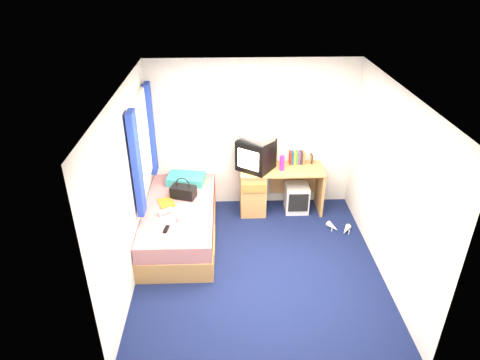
{
  "coord_description": "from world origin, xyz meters",
  "views": [
    {
      "loc": [
        -0.41,
        -4.5,
        3.77
      ],
      "look_at": [
        -0.23,
        0.7,
        0.95
      ],
      "focal_mm": 32.0,
      "sensor_mm": 36.0,
      "label": 1
    }
  ],
  "objects_px": {
    "pink_water_bottle": "(282,163)",
    "vcr": "(256,137)",
    "storage_cube": "(296,198)",
    "picture_frame": "(311,159)",
    "desk": "(264,187)",
    "magazine": "(166,203)",
    "colour_swatch_fan": "(183,233)",
    "towel": "(189,216)",
    "white_heels": "(339,228)",
    "water_bottle": "(165,211)",
    "bed": "(180,222)",
    "handbag": "(183,192)",
    "pillow": "(186,179)",
    "remote_control": "(166,229)",
    "crt_tv": "(256,154)",
    "aerosol_can": "(270,161)"
  },
  "relations": [
    {
      "from": "desk",
      "to": "pink_water_bottle",
      "type": "bearing_deg",
      "value": -14.1
    },
    {
      "from": "storage_cube",
      "to": "desk",
      "type": "bearing_deg",
      "value": 176.12
    },
    {
      "from": "storage_cube",
      "to": "handbag",
      "type": "relative_size",
      "value": 1.15
    },
    {
      "from": "vcr",
      "to": "towel",
      "type": "bearing_deg",
      "value": -90.59
    },
    {
      "from": "crt_tv",
      "to": "aerosol_can",
      "type": "bearing_deg",
      "value": 56.66
    },
    {
      "from": "vcr",
      "to": "white_heels",
      "type": "bearing_deg",
      "value": 13.87
    },
    {
      "from": "pillow",
      "to": "pink_water_bottle",
      "type": "height_order",
      "value": "pink_water_bottle"
    },
    {
      "from": "bed",
      "to": "vcr",
      "type": "height_order",
      "value": "vcr"
    },
    {
      "from": "pillow",
      "to": "storage_cube",
      "type": "xyz_separation_m",
      "value": [
        1.75,
        -0.01,
        -0.37
      ]
    },
    {
      "from": "pink_water_bottle",
      "to": "picture_frame",
      "type": "bearing_deg",
      "value": 26.29
    },
    {
      "from": "picture_frame",
      "to": "remote_control",
      "type": "height_order",
      "value": "picture_frame"
    },
    {
      "from": "bed",
      "to": "desk",
      "type": "relative_size",
      "value": 1.54
    },
    {
      "from": "desk",
      "to": "magazine",
      "type": "bearing_deg",
      "value": -156.36
    },
    {
      "from": "towel",
      "to": "desk",
      "type": "bearing_deg",
      "value": 43.89
    },
    {
      "from": "vcr",
      "to": "pink_water_bottle",
      "type": "distance_m",
      "value": 0.58
    },
    {
      "from": "remote_control",
      "to": "pillow",
      "type": "bearing_deg",
      "value": 91.68
    },
    {
      "from": "storage_cube",
      "to": "crt_tv",
      "type": "bearing_deg",
      "value": 176.96
    },
    {
      "from": "bed",
      "to": "handbag",
      "type": "bearing_deg",
      "value": 79.04
    },
    {
      "from": "handbag",
      "to": "picture_frame",
      "type": "bearing_deg",
      "value": 36.09
    },
    {
      "from": "handbag",
      "to": "colour_swatch_fan",
      "type": "distance_m",
      "value": 0.92
    },
    {
      "from": "bed",
      "to": "remote_control",
      "type": "distance_m",
      "value": 0.65
    },
    {
      "from": "white_heels",
      "to": "colour_swatch_fan",
      "type": "bearing_deg",
      "value": -161.84
    },
    {
      "from": "desk",
      "to": "colour_swatch_fan",
      "type": "xyz_separation_m",
      "value": [
        -1.16,
        -1.4,
        0.14
      ]
    },
    {
      "from": "desk",
      "to": "vcr",
      "type": "xyz_separation_m",
      "value": [
        -0.13,
        0.0,
        0.87
      ]
    },
    {
      "from": "crt_tv",
      "to": "aerosol_can",
      "type": "height_order",
      "value": "crt_tv"
    },
    {
      "from": "desk",
      "to": "crt_tv",
      "type": "bearing_deg",
      "value": 179.96
    },
    {
      "from": "desk",
      "to": "pillow",
      "type": "bearing_deg",
      "value": -178.49
    },
    {
      "from": "vcr",
      "to": "bed",
      "type": "bearing_deg",
      "value": -105.32
    },
    {
      "from": "bed",
      "to": "water_bottle",
      "type": "xyz_separation_m",
      "value": [
        -0.17,
        -0.18,
        0.31
      ]
    },
    {
      "from": "bed",
      "to": "aerosol_can",
      "type": "height_order",
      "value": "aerosol_can"
    },
    {
      "from": "pillow",
      "to": "crt_tv",
      "type": "relative_size",
      "value": 0.87
    },
    {
      "from": "handbag",
      "to": "towel",
      "type": "xyz_separation_m",
      "value": [
        0.12,
        -0.58,
        -0.05
      ]
    },
    {
      "from": "magazine",
      "to": "white_heels",
      "type": "height_order",
      "value": "magazine"
    },
    {
      "from": "aerosol_can",
      "to": "water_bottle",
      "type": "height_order",
      "value": "aerosol_can"
    },
    {
      "from": "bed",
      "to": "remote_control",
      "type": "relative_size",
      "value": 12.5
    },
    {
      "from": "pillow",
      "to": "magazine",
      "type": "height_order",
      "value": "pillow"
    },
    {
      "from": "handbag",
      "to": "bed",
      "type": "bearing_deg",
      "value": -83.3
    },
    {
      "from": "magazine",
      "to": "water_bottle",
      "type": "bearing_deg",
      "value": -85.86
    },
    {
      "from": "vcr",
      "to": "aerosol_can",
      "type": "xyz_separation_m",
      "value": [
        0.23,
        0.09,
        -0.44
      ]
    },
    {
      "from": "desk",
      "to": "remote_control",
      "type": "height_order",
      "value": "desk"
    },
    {
      "from": "colour_swatch_fan",
      "to": "white_heels",
      "type": "height_order",
      "value": "colour_swatch_fan"
    },
    {
      "from": "pink_water_bottle",
      "to": "vcr",
      "type": "bearing_deg",
      "value": 169.94
    },
    {
      "from": "pink_water_bottle",
      "to": "colour_swatch_fan",
      "type": "height_order",
      "value": "pink_water_bottle"
    },
    {
      "from": "towel",
      "to": "white_heels",
      "type": "xyz_separation_m",
      "value": [
        2.21,
        0.41,
        -0.54
      ]
    },
    {
      "from": "pink_water_bottle",
      "to": "desk",
      "type": "bearing_deg",
      "value": 165.9
    },
    {
      "from": "picture_frame",
      "to": "white_heels",
      "type": "distance_m",
      "value": 1.19
    },
    {
      "from": "storage_cube",
      "to": "vcr",
      "type": "xyz_separation_m",
      "value": [
        -0.67,
        0.04,
        1.05
      ]
    },
    {
      "from": "storage_cube",
      "to": "picture_frame",
      "type": "relative_size",
      "value": 3.26
    },
    {
      "from": "aerosol_can",
      "to": "water_bottle",
      "type": "distance_m",
      "value": 1.86
    },
    {
      "from": "remote_control",
      "to": "white_heels",
      "type": "height_order",
      "value": "remote_control"
    }
  ]
}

